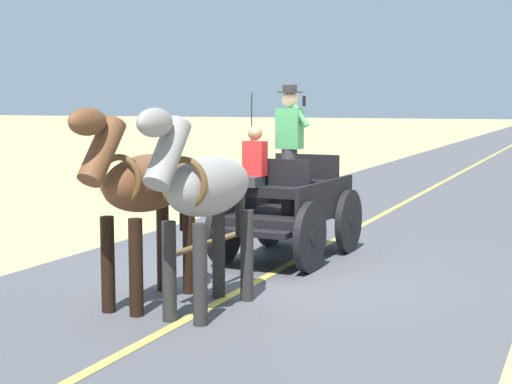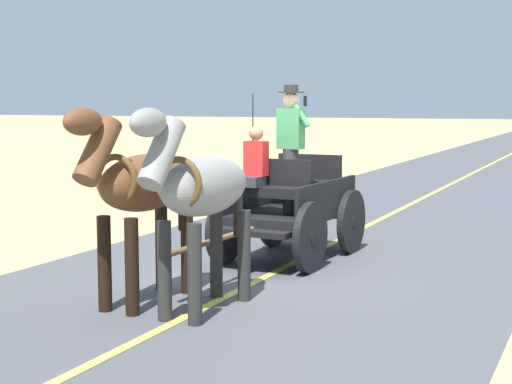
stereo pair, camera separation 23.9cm
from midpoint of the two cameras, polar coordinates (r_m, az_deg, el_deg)
ground_plane at (r=10.36m, az=2.05°, el=-5.98°), size 200.00×200.00×0.00m
road_surface at (r=10.36m, az=2.05°, el=-5.96°), size 6.40×160.00×0.01m
road_centre_stripe at (r=10.36m, az=2.05°, el=-5.93°), size 0.12×160.00×0.00m
horse_drawn_carriage at (r=11.11m, az=3.02°, el=-0.85°), size 1.52×4.51×2.50m
horse_near_side at (r=8.21m, az=-3.30°, el=0.07°), size 0.61×2.13×2.21m
horse_off_side at (r=8.63m, az=-7.73°, el=0.34°), size 0.63×2.13×2.21m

